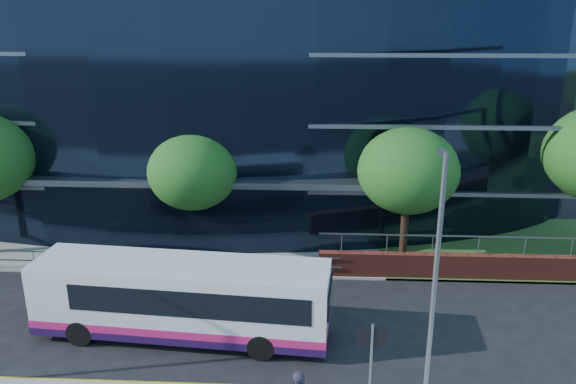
# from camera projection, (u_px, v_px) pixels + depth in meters

# --- Properties ---
(ground) EXTENTS (200.00, 200.00, 0.00)m
(ground) POSITION_uv_depth(u_px,v_px,m) (228.00, 372.00, 18.66)
(ground) COLOR black
(ground) RESTS_ON ground
(far_forecourt) EXTENTS (50.00, 8.00, 0.10)m
(far_forecourt) POSITION_uv_depth(u_px,v_px,m) (147.00, 239.00, 29.38)
(far_forecourt) COLOR gray
(far_forecourt) RESTS_ON ground
(glass_office) EXTENTS (44.00, 23.10, 16.00)m
(glass_office) POSITION_uv_depth(u_px,v_px,m) (212.00, 67.00, 36.20)
(glass_office) COLOR black
(glass_office) RESTS_ON ground
(guard_railings) EXTENTS (24.00, 0.05, 1.10)m
(guard_railings) POSITION_uv_depth(u_px,v_px,m) (76.00, 257.00, 25.44)
(guard_railings) COLOR slate
(guard_railings) RESTS_ON ground
(apartment_block) EXTENTS (60.00, 42.00, 30.00)m
(apartment_block) POSITION_uv_depth(u_px,v_px,m) (559.00, 14.00, 68.06)
(apartment_block) COLOR #2D511E
(apartment_block) RESTS_ON ground
(street_sign) EXTENTS (0.85, 0.09, 2.80)m
(street_sign) POSITION_uv_depth(u_px,v_px,m) (372.00, 348.00, 16.27)
(street_sign) COLOR slate
(street_sign) RESTS_ON pavement_near
(tree_far_b) EXTENTS (4.29, 4.29, 6.05)m
(tree_far_b) POSITION_uv_depth(u_px,v_px,m) (193.00, 172.00, 26.53)
(tree_far_b) COLOR black
(tree_far_b) RESTS_ON ground
(tree_far_c) EXTENTS (4.62, 4.62, 6.51)m
(tree_far_c) POSITION_uv_depth(u_px,v_px,m) (408.00, 171.00, 25.47)
(tree_far_c) COLOR black
(tree_far_c) RESTS_ON ground
(tree_dist_e) EXTENTS (4.62, 4.62, 6.51)m
(tree_dist_e) POSITION_uv_depth(u_px,v_px,m) (537.00, 86.00, 54.11)
(tree_dist_e) COLOR black
(tree_dist_e) RESTS_ON ground
(streetlight_east) EXTENTS (0.15, 0.77, 8.00)m
(streetlight_east) POSITION_uv_depth(u_px,v_px,m) (434.00, 288.00, 14.94)
(streetlight_east) COLOR slate
(streetlight_east) RESTS_ON pavement_near
(city_bus) EXTENTS (10.91, 3.36, 2.91)m
(city_bus) POSITION_uv_depth(u_px,v_px,m) (184.00, 298.00, 20.31)
(city_bus) COLOR silver
(city_bus) RESTS_ON ground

